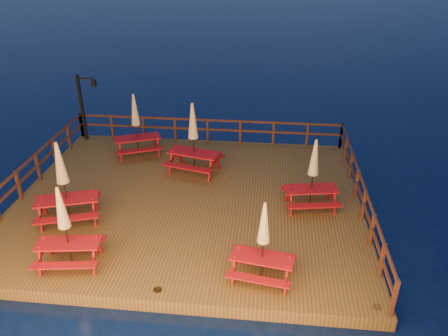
# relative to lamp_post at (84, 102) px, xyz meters

# --- Properties ---
(ground) EXTENTS (500.00, 500.00, 0.00)m
(ground) POSITION_rel_lamp_post_xyz_m (5.39, -4.55, -2.20)
(ground) COLOR #051132
(ground) RESTS_ON ground
(deck) EXTENTS (12.00, 10.00, 0.40)m
(deck) POSITION_rel_lamp_post_xyz_m (5.39, -4.55, -2.00)
(deck) COLOR #4B3618
(deck) RESTS_ON ground
(deck_piles) EXTENTS (11.44, 9.44, 1.40)m
(deck_piles) POSITION_rel_lamp_post_xyz_m (5.39, -4.55, -2.50)
(deck_piles) COLOR #3E1F13
(deck_piles) RESTS_ON ground
(railing) EXTENTS (11.80, 9.75, 1.10)m
(railing) POSITION_rel_lamp_post_xyz_m (5.39, -2.77, -1.03)
(railing) COLOR #3E1F13
(railing) RESTS_ON deck
(lamp_post) EXTENTS (0.85, 0.18, 3.00)m
(lamp_post) POSITION_rel_lamp_post_xyz_m (0.00, 0.00, 0.00)
(lamp_post) COLOR black
(lamp_post) RESTS_ON deck
(picnic_table_0) EXTENTS (1.87, 1.62, 2.39)m
(picnic_table_0) POSITION_rel_lamp_post_xyz_m (8.08, -8.40, -0.55)
(picnic_table_0) COLOR maroon
(picnic_table_0) RESTS_ON deck
(picnic_table_1) EXTENTS (1.99, 1.74, 2.53)m
(picnic_table_1) POSITION_rel_lamp_post_xyz_m (9.60, -4.72, -0.48)
(picnic_table_1) COLOR maroon
(picnic_table_1) RESTS_ON deck
(picnic_table_2) EXTENTS (2.35, 2.12, 2.78)m
(picnic_table_2) POSITION_rel_lamp_post_xyz_m (1.81, -6.32, -0.35)
(picnic_table_2) COLOR maroon
(picnic_table_2) RESTS_ON deck
(picnic_table_3) EXTENTS (2.31, 2.13, 2.66)m
(picnic_table_3) POSITION_rel_lamp_post_xyz_m (2.66, -1.31, -0.41)
(picnic_table_3) COLOR maroon
(picnic_table_3) RESTS_ON deck
(picnic_table_4) EXTENTS (2.32, 2.06, 2.83)m
(picnic_table_4) POSITION_rel_lamp_post_xyz_m (5.27, -2.57, -0.32)
(picnic_table_4) COLOR maroon
(picnic_table_4) RESTS_ON deck
(picnic_table_5) EXTENTS (1.93, 1.67, 2.50)m
(picnic_table_5) POSITION_rel_lamp_post_xyz_m (2.75, -8.40, -0.50)
(picnic_table_5) COLOR maroon
(picnic_table_5) RESTS_ON deck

